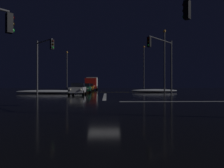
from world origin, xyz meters
name	(u,v)px	position (x,y,z in m)	size (l,w,h in m)	color
ground	(104,102)	(0.00, 0.00, -0.05)	(120.00, 120.00, 0.10)	black
stop_line_north	(105,96)	(0.00, 7.75, 0.00)	(0.35, 13.23, 0.01)	white
centre_line_ns	(105,92)	(0.00, 19.35, 0.00)	(22.00, 0.15, 0.01)	yellow
crosswalk_bar_east	(201,101)	(7.85, 0.00, 0.00)	(13.23, 0.40, 0.01)	white
snow_bank_left_curb	(49,92)	(-8.55, 14.33, 0.27)	(10.00, 1.50, 0.54)	white
snow_bank_right_curb	(154,91)	(8.55, 18.29, 0.28)	(8.02, 1.50, 0.56)	white
sedan_white	(78,89)	(-3.64, 10.75, 0.80)	(2.02, 4.33, 1.57)	silver
sedan_green	(85,88)	(-3.42, 17.23, 0.80)	(2.02, 4.33, 1.57)	#14512D
sedan_orange	(89,87)	(-3.32, 23.82, 0.80)	(2.02, 4.33, 1.57)	#C66014
box_truck	(92,83)	(-3.31, 31.25, 1.71)	(2.68, 8.28, 3.08)	red
traffic_signal_nw	(43,57)	(-7.14, 7.14, 4.52)	(2.76, 2.76, 6.63)	#4C4C51
traffic_signal_ne	(163,56)	(6.70, 6.70, 4.69)	(3.83, 3.83, 6.74)	#4C4C51
streetlamp_left_far	(67,68)	(-8.85, 29.35, 5.16)	(0.44, 0.44, 8.95)	#424247
streetlamp_right_far	(144,65)	(8.85, 29.35, 5.87)	(0.44, 0.44, 10.31)	#424247
streetlamp_right_near	(164,57)	(8.85, 13.35, 5.48)	(0.44, 0.44, 9.56)	#424247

